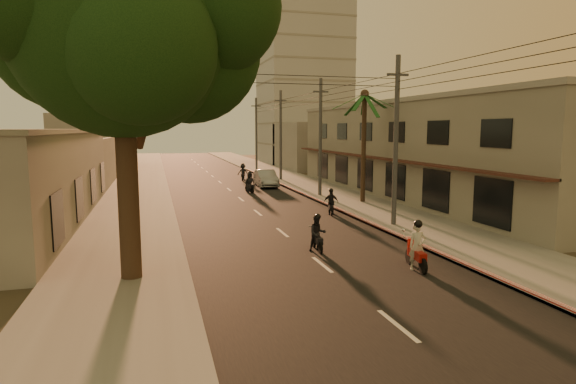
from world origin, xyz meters
name	(u,v)px	position (x,y,z in m)	size (l,w,h in m)	color
ground	(342,281)	(0.00, 0.00, 0.00)	(160.00, 160.00, 0.00)	#383023
road	(241,199)	(0.00, 20.00, 0.01)	(10.00, 140.00, 0.02)	black
sidewalk_right	(335,195)	(7.50, 20.00, 0.06)	(5.00, 140.00, 0.12)	slate
sidewalk_left	(135,203)	(-7.50, 20.00, 0.06)	(5.00, 140.00, 0.12)	slate
curb_stripe	(329,205)	(5.10, 15.00, 0.10)	(0.20, 60.00, 0.20)	red
shophouse_row	(424,149)	(13.95, 18.00, 3.65)	(8.80, 34.20, 7.30)	gray
left_building	(4,178)	(-13.98, 14.00, 2.60)	(8.20, 24.20, 5.20)	#9D978D
distant_tower	(303,70)	(16.00, 56.00, 14.00)	(12.10, 12.10, 28.00)	#B7B5B2
broadleaf_tree	(134,29)	(-6.61, 2.14, 8.48)	(9.60, 8.70, 12.10)	black
palm_tree	(365,101)	(8.00, 16.00, 7.15)	(5.00, 5.00, 8.20)	black
utility_poles	(321,111)	(6.20, 20.00, 6.54)	(1.20, 48.26, 9.00)	#38383A
filler_right	(313,146)	(14.00, 45.00, 3.00)	(8.00, 14.00, 6.00)	#9D978D
filler_left_near	(67,161)	(-14.00, 34.00, 2.20)	(8.00, 14.00, 4.40)	#9D978D
filler_left_far	(91,142)	(-14.00, 52.00, 3.50)	(8.00, 14.00, 7.00)	#9D978D
scooter_red	(417,248)	(3.18, 0.48, 0.84)	(0.84, 1.93, 1.90)	black
scooter_mid_a	(317,234)	(0.52, 4.10, 0.74)	(0.85, 1.67, 1.64)	black
scooter_mid_b	(331,203)	(4.20, 12.26, 0.74)	(1.10, 1.62, 1.63)	black
scooter_far_a	(250,183)	(1.36, 23.62, 0.80)	(1.00, 1.78, 1.76)	black
scooter_far_b	(243,173)	(2.49, 32.97, 0.82)	(1.41, 1.77, 1.78)	black
parked_car	(266,178)	(3.53, 27.13, 0.77)	(1.82, 4.71, 1.53)	#92949A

